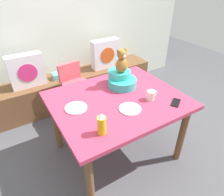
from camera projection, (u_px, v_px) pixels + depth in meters
name	position (u px, v px, depth m)	size (l,w,h in m)	color
ground_plane	(116.00, 151.00, 2.34)	(8.00, 8.00, 0.00)	#4C4C51
back_wall	(58.00, 12.00, 2.73)	(4.40, 0.10, 2.60)	silver
window_bench	(73.00, 88.00, 3.12)	(2.60, 0.44, 0.46)	brown
pillow_floral_left	(27.00, 71.00, 2.59)	(0.44, 0.15, 0.44)	silver
pillow_floral_right	(105.00, 54.00, 3.11)	(0.44, 0.15, 0.44)	silver
book_stack	(59.00, 75.00, 2.89)	(0.20, 0.14, 0.08)	#5DABB6
dining_table	(117.00, 107.00, 1.99)	(1.25, 1.03, 0.74)	#B73351
highchair	(75.00, 85.00, 2.60)	(0.35, 0.48, 0.79)	#D84C59
infant_seat_teal	(121.00, 80.00, 2.11)	(0.30, 0.33, 0.16)	#30B2A8
teddy_bear	(122.00, 61.00, 2.00)	(0.13, 0.12, 0.25)	olive
ketchup_bottle	(102.00, 124.00, 1.48)	(0.07, 0.07, 0.18)	gold
coffee_mug	(151.00, 95.00, 1.89)	(0.12, 0.08, 0.09)	silver
dinner_plate_near	(130.00, 109.00, 1.78)	(0.20, 0.20, 0.01)	white
dinner_plate_far	(76.00, 108.00, 1.79)	(0.20, 0.20, 0.01)	white
cell_phone	(176.00, 103.00, 1.87)	(0.07, 0.14, 0.01)	black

